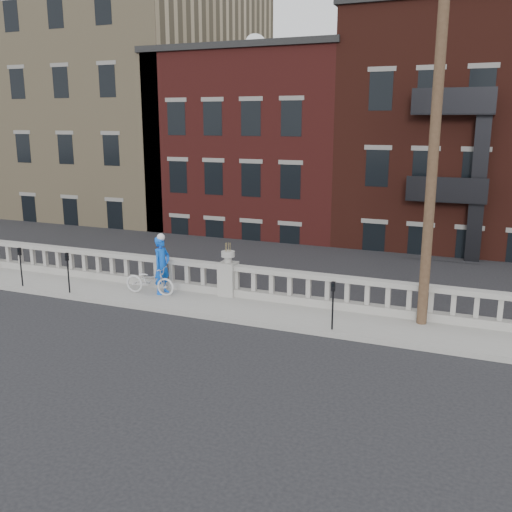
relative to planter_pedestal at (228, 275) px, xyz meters
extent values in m
plane|color=black|center=(0.00, -3.95, -0.83)|extent=(120.00, 120.00, 0.00)
cube|color=gray|center=(0.00, -0.95, -0.76)|extent=(32.00, 2.20, 0.15)
cube|color=gray|center=(0.00, 0.00, -0.56)|extent=(28.00, 0.34, 0.25)
cube|color=gray|center=(0.00, 0.00, 0.27)|extent=(28.00, 0.34, 0.16)
cube|color=gray|center=(0.00, 0.00, -0.13)|extent=(0.55, 0.55, 1.10)
cylinder|color=gray|center=(0.00, 0.00, 0.52)|extent=(0.24, 0.24, 0.20)
cylinder|color=gray|center=(0.00, 0.00, 0.70)|extent=(0.44, 0.44, 0.18)
cube|color=#605E59|center=(0.00, 0.35, -3.26)|extent=(36.00, 0.50, 5.15)
cube|color=black|center=(0.00, 22.00, -6.08)|extent=(80.00, 44.00, 0.50)
cube|color=#595651|center=(-2.00, 4.50, -3.83)|extent=(16.00, 7.00, 4.00)
cube|color=#8F7D5C|center=(-17.00, 17.00, 4.17)|extent=(18.00, 16.00, 20.00)
cube|color=#4D1816|center=(-4.00, 16.00, 1.17)|extent=(10.00, 14.00, 14.00)
cube|color=black|center=(-4.00, 16.00, 8.32)|extent=(10.30, 14.30, 0.30)
cube|color=#39150F|center=(6.00, 16.00, 1.92)|extent=(10.00, 14.00, 15.50)
cube|color=black|center=(6.00, 16.00, 9.82)|extent=(10.30, 14.30, 0.30)
cylinder|color=#422D1E|center=(6.20, -0.35, 4.32)|extent=(0.28, 0.28, 10.00)
cylinder|color=black|center=(-7.03, -1.80, -0.13)|extent=(0.05, 0.05, 1.10)
cube|color=black|center=(-7.03, -1.80, 0.55)|extent=(0.10, 0.08, 0.26)
cube|color=black|center=(-7.03, -1.85, 0.59)|extent=(0.06, 0.01, 0.08)
cylinder|color=black|center=(-5.00, -1.80, -0.13)|extent=(0.05, 0.05, 1.10)
cube|color=black|center=(-5.00, -1.80, 0.55)|extent=(0.10, 0.08, 0.26)
cube|color=black|center=(-5.00, -1.85, 0.59)|extent=(0.06, 0.01, 0.08)
cylinder|color=black|center=(3.99, -1.80, -0.13)|extent=(0.05, 0.05, 1.10)
cube|color=black|center=(3.99, -1.80, 0.55)|extent=(0.10, 0.08, 0.26)
cube|color=black|center=(3.99, -1.85, 0.59)|extent=(0.06, 0.01, 0.08)
imported|color=silver|center=(-2.44, -0.90, -0.22)|extent=(1.79, 0.70, 0.93)
imported|color=blue|center=(-2.09, -0.67, 0.28)|extent=(0.54, 0.75, 1.91)
camera|label=1|loc=(7.69, -16.24, 4.91)|focal=40.00mm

